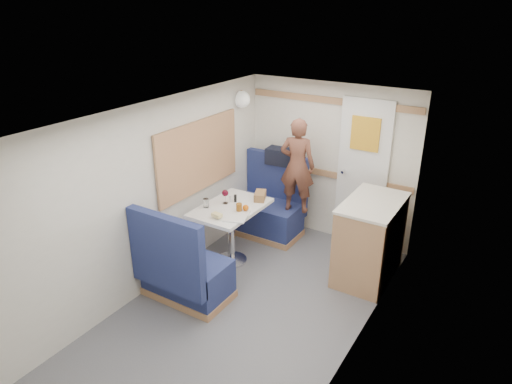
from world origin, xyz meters
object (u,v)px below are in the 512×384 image
Objects in this scene: bench_near at (183,274)px; dome_light at (242,99)px; tray at (236,216)px; wine_glass at (225,194)px; duffel_bag at (283,157)px; tumbler_left at (206,203)px; galley_counter at (369,239)px; dinette_table at (231,219)px; pepper_grinder at (235,198)px; orange_fruit at (246,208)px; cheese_block at (217,215)px; bench_far at (268,212)px; beer_glass at (239,208)px; salt_grinder at (230,199)px; person at (297,166)px; bread_loaf at (260,196)px.

bench_near is 2.28m from dome_light.
wine_glass is (-0.30, 0.22, 0.11)m from tray.
duffel_bag reaches higher than wine_glass.
galley_counter is at bearing 22.76° from tumbler_left.
pepper_grinder reaches higher than dinette_table.
orange_fruit is 0.41× the size of wine_glass.
wine_glass is at bearing 111.75° from cheese_block.
tray is (0.20, -1.04, 0.43)m from bench_far.
bench_near is at bearing -94.77° from cheese_block.
beer_glass reaches higher than salt_grinder.
bench_near is at bearing -85.61° from salt_grinder.
cheese_block is 0.66× the size of wine_glass.
dome_light is 1.19× the size of wine_glass.
wine_glass reaches higher than pepper_grinder.
person reaches higher than wine_glass.
dome_light is at bearing -177.88° from bench_far.
galley_counter is 8.90× the size of beer_glass.
tumbler_left is at bearing 107.72° from bench_near.
dome_light is 1.92× the size of tumbler_left.
duffel_bag is 0.82m from bread_loaf.
orange_fruit is (0.23, 0.84, 0.47)m from bench_near.
beer_glass reaches higher than orange_fruit.
bench_far reaches higher than beer_glass.
person reaches higher than salt_grinder.
tumbler_left is 0.65m from bread_loaf.
tray is at bearing -149.99° from galley_counter.
beer_glass is at bearing 109.32° from tray.
wine_glass is at bearing -161.96° from galley_counter.
person is at bearing 72.05° from cheese_block.
tray is at bearing -46.02° from salt_grinder.
dinette_table is at bearing 90.00° from bench_near.
bench_near reaches higher than tray.
tray is 0.40m from salt_grinder.
wine_glass is 0.77× the size of bread_loaf.
duffel_bag reaches higher than tumbler_left.
person is at bearing 56.91° from tumbler_left.
bench_near is at bearing -101.70° from beer_glass.
cheese_block is 0.47m from pepper_grinder.
cheese_block is 0.40m from wine_glass.
orange_fruit is (0.22, -0.03, 0.21)m from dinette_table.
wine_glass is (-0.14, 0.36, 0.09)m from cheese_block.
person is at bearing 74.25° from beer_glass.
tumbler_left reaches higher than salt_grinder.
person is 3.70× the size of tray.
pepper_grinder reaches higher than cheese_block.
salt_grinder is (0.32, -0.74, -0.99)m from dome_light.
orange_fruit is 0.31× the size of bread_loaf.
dome_light is at bearing 109.74° from wine_glass.
orange_fruit reaches higher than cheese_block.
tumbler_left is at bearing -163.78° from orange_fruit.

